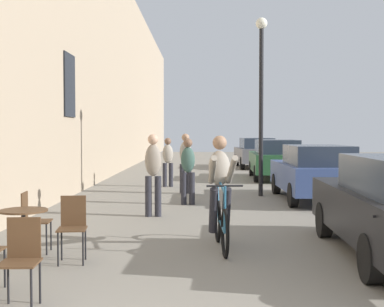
# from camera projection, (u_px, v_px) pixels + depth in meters

# --- Properties ---
(building_facade_left) EXTENTS (0.54, 68.00, 8.95)m
(building_facade_left) POSITION_uv_depth(u_px,v_px,m) (82.00, 48.00, 16.59)
(building_facade_left) COLOR tan
(building_facade_left) RESTS_ON ground_plane
(cafe_chair_near_toward_street) EXTENTS (0.40, 0.40, 0.89)m
(cafe_chair_near_toward_street) POSITION_uv_depth(u_px,v_px,m) (21.00, 256.00, 5.20)
(cafe_chair_near_toward_street) COLOR black
(cafe_chair_near_toward_street) RESTS_ON ground_plane
(cafe_table_mid) EXTENTS (0.64, 0.64, 0.72)m
(cafe_table_mid) POSITION_uv_depth(u_px,v_px,m) (24.00, 224.00, 6.94)
(cafe_table_mid) COLOR black
(cafe_table_mid) RESTS_ON ground_plane
(cafe_chair_mid_toward_street) EXTENTS (0.42, 0.42, 0.89)m
(cafe_chair_mid_toward_street) POSITION_uv_depth(u_px,v_px,m) (73.00, 224.00, 7.01)
(cafe_chair_mid_toward_street) COLOR black
(cafe_chair_mid_toward_street) RESTS_ON ground_plane
(cafe_chair_mid_toward_wall) EXTENTS (0.41, 0.41, 0.89)m
(cafe_chair_mid_toward_wall) POSITION_uv_depth(u_px,v_px,m) (32.00, 218.00, 7.52)
(cafe_chair_mid_toward_wall) COLOR black
(cafe_chair_mid_toward_wall) RESTS_ON ground_plane
(cyclist_on_bicycle) EXTENTS (0.52, 1.76, 1.74)m
(cyclist_on_bicycle) POSITION_uv_depth(u_px,v_px,m) (220.00, 194.00, 7.92)
(cyclist_on_bicycle) COLOR black
(cyclist_on_bicycle) RESTS_ON ground_plane
(pedestrian_near) EXTENTS (0.36, 0.26, 1.72)m
(pedestrian_near) POSITION_uv_depth(u_px,v_px,m) (153.00, 170.00, 10.77)
(pedestrian_near) COLOR #26262D
(pedestrian_near) RESTS_ON ground_plane
(pedestrian_mid) EXTENTS (0.35, 0.25, 1.62)m
(pedestrian_mid) POSITION_uv_depth(u_px,v_px,m) (188.00, 167.00, 12.54)
(pedestrian_mid) COLOR #26262D
(pedestrian_mid) RESTS_ON ground_plane
(pedestrian_far) EXTENTS (0.36, 0.27, 1.73)m
(pedestrian_far) POSITION_uv_depth(u_px,v_px,m) (186.00, 160.00, 14.87)
(pedestrian_far) COLOR #26262D
(pedestrian_far) RESTS_ON ground_plane
(pedestrian_furthest) EXTENTS (0.37, 0.28, 1.59)m
(pedestrian_furthest) POSITION_uv_depth(u_px,v_px,m) (168.00, 159.00, 16.69)
(pedestrian_furthest) COLOR #26262D
(pedestrian_furthest) RESTS_ON ground_plane
(street_lamp) EXTENTS (0.32, 0.32, 4.90)m
(street_lamp) POSITION_uv_depth(u_px,v_px,m) (261.00, 83.00, 14.18)
(street_lamp) COLOR black
(street_lamp) RESTS_ON ground_plane
(parked_car_second) EXTENTS (1.72, 4.04, 1.44)m
(parked_car_second) POSITION_uv_depth(u_px,v_px,m) (314.00, 172.00, 13.29)
(parked_car_second) COLOR #384C84
(parked_car_second) RESTS_ON ground_plane
(parked_car_third) EXTENTS (1.90, 4.25, 1.49)m
(parked_car_third) POSITION_uv_depth(u_px,v_px,m) (275.00, 159.00, 19.39)
(parked_car_third) COLOR #23512D
(parked_car_third) RESTS_ON ground_plane
(parked_car_fourth) EXTENTS (1.86, 4.23, 1.49)m
(parked_car_fourth) POSITION_uv_depth(u_px,v_px,m) (255.00, 152.00, 25.67)
(parked_car_fourth) COLOR #595960
(parked_car_fourth) RESTS_ON ground_plane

